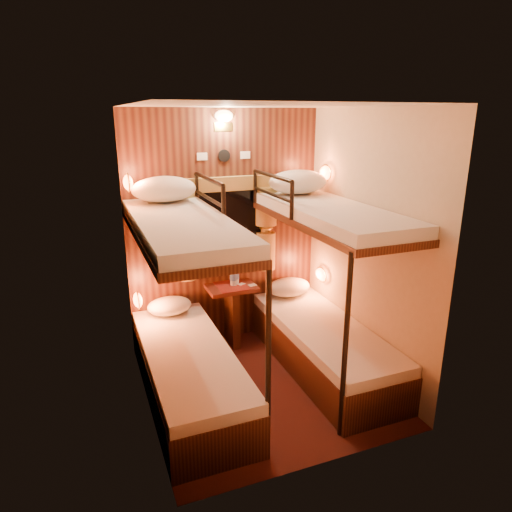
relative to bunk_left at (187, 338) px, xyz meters
name	(u,v)px	position (x,y,z in m)	size (l,w,h in m)	color
floor	(262,385)	(0.65, -0.07, -0.56)	(2.10, 2.10, 0.00)	#3D1610
ceiling	(264,105)	(0.65, -0.07, 1.84)	(2.10, 2.10, 0.00)	silver
wall_back	(225,230)	(0.65, 0.98, 0.64)	(2.40, 2.40, 0.00)	#C6B293
wall_front	(327,306)	(0.65, -1.12, 0.64)	(2.40, 2.40, 0.00)	#C6B293
wall_left	(140,273)	(-0.35, -0.07, 0.64)	(2.40, 2.40, 0.00)	#C6B293
wall_right	(366,246)	(1.65, -0.07, 0.64)	(2.40, 2.40, 0.00)	#C6B293
back_panel	(225,230)	(0.65, 0.97, 0.64)	(2.00, 0.03, 2.40)	black
bunk_left	(187,338)	(0.00, 0.00, 0.00)	(0.72, 1.90, 1.82)	black
bunk_right	(324,314)	(1.30, 0.00, 0.00)	(0.72, 1.90, 1.82)	black
window	(226,232)	(0.65, 0.94, 0.62)	(1.00, 0.12, 0.79)	black
curtains	(227,225)	(0.65, 0.90, 0.71)	(1.10, 0.22, 1.00)	olive
back_fixtures	(224,124)	(0.65, 0.93, 1.69)	(0.54, 0.09, 0.48)	black
reading_lamps	(236,234)	(0.65, 0.63, 0.68)	(2.00, 0.20, 1.25)	#FF6126
table	(232,307)	(0.65, 0.78, -0.14)	(0.50, 0.34, 0.66)	#542113
bottle_left	(233,276)	(0.67, 0.79, 0.20)	(0.07, 0.07, 0.25)	#99BFE5
bottle_right	(236,274)	(0.71, 0.83, 0.19)	(0.07, 0.07, 0.24)	#99BFE5
sachet_a	(252,285)	(0.85, 0.72, 0.09)	(0.08, 0.06, 0.01)	silver
sachet_b	(241,284)	(0.76, 0.79, 0.09)	(0.07, 0.06, 0.01)	silver
pillow_lower_left	(169,306)	(0.00, 0.76, -0.02)	(0.43, 0.31, 0.17)	silver
pillow_lower_right	(289,287)	(1.30, 0.78, -0.01)	(0.47, 0.34, 0.19)	silver
pillow_upper_left	(164,189)	(0.00, 0.67, 1.14)	(0.58, 0.41, 0.23)	silver
pillow_upper_right	(298,182)	(1.30, 0.63, 1.15)	(0.59, 0.42, 0.23)	silver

